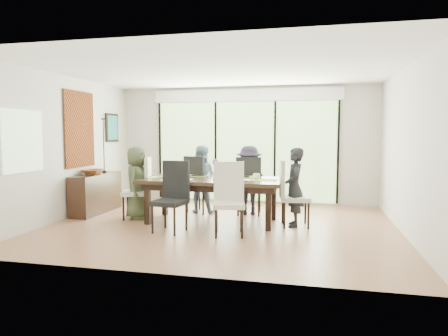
% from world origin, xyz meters
% --- Properties ---
extents(floor, '(6.00, 5.00, 0.01)m').
position_xyz_m(floor, '(0.00, 0.00, -0.01)').
color(floor, brown).
rests_on(floor, ground).
extents(ceiling, '(6.00, 5.00, 0.01)m').
position_xyz_m(ceiling, '(0.00, 0.00, 2.71)').
color(ceiling, white).
rests_on(ceiling, wall_back).
extents(wall_back, '(6.00, 0.02, 2.70)m').
position_xyz_m(wall_back, '(0.00, 2.51, 1.35)').
color(wall_back, beige).
rests_on(wall_back, floor).
extents(wall_front, '(6.00, 0.02, 2.70)m').
position_xyz_m(wall_front, '(0.00, -2.51, 1.35)').
color(wall_front, white).
rests_on(wall_front, floor).
extents(wall_left, '(0.02, 5.00, 2.70)m').
position_xyz_m(wall_left, '(-3.01, 0.00, 1.35)').
color(wall_left, beige).
rests_on(wall_left, floor).
extents(wall_right, '(0.02, 5.00, 2.70)m').
position_xyz_m(wall_right, '(3.01, 0.00, 1.35)').
color(wall_right, white).
rests_on(wall_right, floor).
extents(glass_doors, '(4.20, 0.02, 2.30)m').
position_xyz_m(glass_doors, '(0.00, 2.47, 1.20)').
color(glass_doors, '#598C3F').
rests_on(glass_doors, wall_back).
extents(blinds_header, '(4.40, 0.06, 0.28)m').
position_xyz_m(blinds_header, '(0.00, 2.46, 2.50)').
color(blinds_header, white).
rests_on(blinds_header, wall_back).
extents(mullion_a, '(0.05, 0.04, 2.30)m').
position_xyz_m(mullion_a, '(-2.10, 2.46, 1.20)').
color(mullion_a, black).
rests_on(mullion_a, wall_back).
extents(mullion_b, '(0.05, 0.04, 2.30)m').
position_xyz_m(mullion_b, '(-0.70, 2.46, 1.20)').
color(mullion_b, black).
rests_on(mullion_b, wall_back).
extents(mullion_c, '(0.05, 0.04, 2.30)m').
position_xyz_m(mullion_c, '(0.70, 2.46, 1.20)').
color(mullion_c, black).
rests_on(mullion_c, wall_back).
extents(mullion_d, '(0.05, 0.04, 2.30)m').
position_xyz_m(mullion_d, '(2.10, 2.46, 1.20)').
color(mullion_d, black).
rests_on(mullion_d, wall_back).
extents(side_window, '(0.02, 0.90, 1.00)m').
position_xyz_m(side_window, '(-2.97, -1.20, 1.50)').
color(side_window, '#8CAD7F').
rests_on(side_window, wall_left).
extents(deck, '(6.00, 1.80, 0.10)m').
position_xyz_m(deck, '(0.00, 3.40, -0.05)').
color(deck, brown).
rests_on(deck, ground).
extents(rail_top, '(6.00, 0.08, 0.06)m').
position_xyz_m(rail_top, '(0.00, 4.20, 0.55)').
color(rail_top, brown).
rests_on(rail_top, deck).
extents(foliage_left, '(3.20, 3.20, 3.20)m').
position_xyz_m(foliage_left, '(-1.80, 5.20, 1.44)').
color(foliage_left, '#14380F').
rests_on(foliage_left, ground).
extents(foliage_mid, '(4.00, 4.00, 4.00)m').
position_xyz_m(foliage_mid, '(0.40, 5.80, 1.80)').
color(foliage_mid, '#14380F').
rests_on(foliage_mid, ground).
extents(foliage_right, '(2.80, 2.80, 2.80)m').
position_xyz_m(foliage_right, '(2.20, 5.00, 1.26)').
color(foliage_right, '#14380F').
rests_on(foliage_right, ground).
extents(foliage_far, '(3.60, 3.60, 3.60)m').
position_xyz_m(foliage_far, '(-0.60, 6.50, 1.62)').
color(foliage_far, '#14380F').
rests_on(foliage_far, ground).
extents(table_top, '(2.56, 1.17, 0.06)m').
position_xyz_m(table_top, '(-0.23, 0.26, 0.77)').
color(table_top, black).
rests_on(table_top, floor).
extents(table_apron, '(2.35, 0.96, 0.11)m').
position_xyz_m(table_apron, '(-0.23, 0.26, 0.67)').
color(table_apron, black).
rests_on(table_apron, floor).
extents(table_leg_fl, '(0.10, 0.10, 0.74)m').
position_xyz_m(table_leg_fl, '(-1.31, -0.17, 0.37)').
color(table_leg_fl, black).
rests_on(table_leg_fl, floor).
extents(table_leg_fr, '(0.10, 0.10, 0.74)m').
position_xyz_m(table_leg_fr, '(0.85, -0.17, 0.37)').
color(table_leg_fr, black).
rests_on(table_leg_fr, floor).
extents(table_leg_bl, '(0.10, 0.10, 0.74)m').
position_xyz_m(table_leg_bl, '(-1.31, 0.69, 0.37)').
color(table_leg_bl, black).
rests_on(table_leg_bl, floor).
extents(table_leg_br, '(0.10, 0.10, 0.74)m').
position_xyz_m(table_leg_br, '(0.85, 0.69, 0.37)').
color(table_leg_br, black).
rests_on(table_leg_br, floor).
extents(chair_left_end, '(0.60, 0.60, 1.17)m').
position_xyz_m(chair_left_end, '(-1.73, 0.26, 0.59)').
color(chair_left_end, silver).
rests_on(chair_left_end, floor).
extents(chair_right_end, '(0.56, 0.56, 1.17)m').
position_xyz_m(chair_right_end, '(1.27, 0.26, 0.59)').
color(chair_right_end, beige).
rests_on(chair_right_end, floor).
extents(chair_far_left, '(0.64, 0.64, 1.17)m').
position_xyz_m(chair_far_left, '(-0.68, 1.11, 0.59)').
color(chair_far_left, black).
rests_on(chair_far_left, floor).
extents(chair_far_right, '(0.53, 0.53, 1.17)m').
position_xyz_m(chair_far_right, '(0.32, 1.11, 0.59)').
color(chair_far_right, black).
rests_on(chair_far_right, floor).
extents(chair_near_left, '(0.56, 0.56, 1.17)m').
position_xyz_m(chair_near_left, '(-0.73, -0.61, 0.59)').
color(chair_near_left, black).
rests_on(chair_near_left, floor).
extents(chair_near_right, '(0.59, 0.59, 1.17)m').
position_xyz_m(chair_near_right, '(0.27, -0.61, 0.59)').
color(chair_near_right, silver).
rests_on(chair_near_right, floor).
extents(person_left_end, '(0.48, 0.69, 1.38)m').
position_xyz_m(person_left_end, '(-1.71, 0.26, 0.69)').
color(person_left_end, '#434E34').
rests_on(person_left_end, floor).
extents(person_right_end, '(0.47, 0.68, 1.38)m').
position_xyz_m(person_right_end, '(1.25, 0.26, 0.69)').
color(person_right_end, black).
rests_on(person_right_end, floor).
extents(person_far_left, '(0.66, 0.44, 1.38)m').
position_xyz_m(person_far_left, '(-0.68, 1.09, 0.69)').
color(person_far_left, '#7893AD').
rests_on(person_far_left, floor).
extents(person_far_right, '(0.71, 0.52, 1.38)m').
position_xyz_m(person_far_right, '(0.32, 1.09, 0.69)').
color(person_far_right, '#231E2D').
rests_on(person_far_right, floor).
extents(placemat_left, '(0.47, 0.34, 0.01)m').
position_xyz_m(placemat_left, '(-1.18, 0.26, 0.80)').
color(placemat_left, '#9DC345').
rests_on(placemat_left, table_top).
extents(placemat_right, '(0.47, 0.34, 0.01)m').
position_xyz_m(placemat_right, '(0.72, 0.26, 0.80)').
color(placemat_right, '#84A93C').
rests_on(placemat_right, table_top).
extents(placemat_far_l, '(0.47, 0.34, 0.01)m').
position_xyz_m(placemat_far_l, '(-0.68, 0.66, 0.80)').
color(placemat_far_l, '#98BE44').
rests_on(placemat_far_l, table_top).
extents(placemat_far_r, '(0.47, 0.34, 0.01)m').
position_xyz_m(placemat_far_r, '(0.32, 0.66, 0.80)').
color(placemat_far_r, '#B0C446').
rests_on(placemat_far_r, table_top).
extents(placemat_paper, '(0.47, 0.34, 0.01)m').
position_xyz_m(placemat_paper, '(-0.78, -0.04, 0.80)').
color(placemat_paper, white).
rests_on(placemat_paper, table_top).
extents(tablet_far_l, '(0.28, 0.19, 0.01)m').
position_xyz_m(tablet_far_l, '(-0.58, 0.61, 0.81)').
color(tablet_far_l, black).
rests_on(tablet_far_l, table_top).
extents(tablet_far_r, '(0.26, 0.18, 0.01)m').
position_xyz_m(tablet_far_r, '(0.27, 0.61, 0.81)').
color(tablet_far_r, black).
rests_on(tablet_far_r, table_top).
extents(papers, '(0.32, 0.23, 0.00)m').
position_xyz_m(papers, '(0.47, 0.21, 0.80)').
color(papers, white).
rests_on(papers, table_top).
extents(platter_base, '(0.28, 0.28, 0.03)m').
position_xyz_m(platter_base, '(-0.78, -0.04, 0.82)').
color(platter_base, white).
rests_on(platter_base, table_top).
extents(platter_snacks, '(0.21, 0.21, 0.01)m').
position_xyz_m(platter_snacks, '(-0.78, -0.04, 0.84)').
color(platter_snacks, orange).
rests_on(platter_snacks, table_top).
extents(vase, '(0.09, 0.09, 0.13)m').
position_xyz_m(vase, '(-0.18, 0.31, 0.86)').
color(vase, silver).
rests_on(vase, table_top).
extents(hyacinth_stems, '(0.04, 0.04, 0.17)m').
position_xyz_m(hyacinth_stems, '(-0.18, 0.31, 0.99)').
color(hyacinth_stems, '#337226').
rests_on(hyacinth_stems, table_top).
extents(hyacinth_blooms, '(0.12, 0.12, 0.12)m').
position_xyz_m(hyacinth_blooms, '(-0.18, 0.31, 1.10)').
color(hyacinth_blooms, '#514BBD').
rests_on(hyacinth_blooms, table_top).
extents(laptop, '(0.40, 0.32, 0.03)m').
position_xyz_m(laptop, '(-1.08, 0.16, 0.81)').
color(laptop, silver).
rests_on(laptop, table_top).
extents(cup_a, '(0.19, 0.19, 0.10)m').
position_xyz_m(cup_a, '(-0.93, 0.41, 0.85)').
color(cup_a, white).
rests_on(cup_a, table_top).
extents(cup_b, '(0.13, 0.13, 0.10)m').
position_xyz_m(cup_b, '(-0.08, 0.16, 0.85)').
color(cup_b, white).
rests_on(cup_b, table_top).
extents(cup_c, '(0.19, 0.19, 0.10)m').
position_xyz_m(cup_c, '(0.57, 0.36, 0.85)').
color(cup_c, white).
rests_on(cup_c, table_top).
extents(book, '(0.19, 0.25, 0.02)m').
position_xyz_m(book, '(0.02, 0.31, 0.81)').
color(book, white).
rests_on(book, table_top).
extents(sideboard, '(0.40, 1.42, 0.80)m').
position_xyz_m(sideboard, '(-2.76, 0.59, 0.40)').
color(sideboard, black).
rests_on(sideboard, floor).
extents(bowl, '(0.42, 0.42, 0.10)m').
position_xyz_m(bowl, '(-2.76, 0.49, 0.85)').
color(bowl, brown).
rests_on(bowl, sideboard).
extents(candlestick_base, '(0.09, 0.09, 0.04)m').
position_xyz_m(candlestick_base, '(-2.76, 0.94, 0.82)').
color(candlestick_base, black).
rests_on(candlestick_base, sideboard).
extents(candlestick_shaft, '(0.02, 0.02, 1.11)m').
position_xyz_m(candlestick_shaft, '(-2.76, 0.94, 1.37)').
color(candlestick_shaft, black).
rests_on(candlestick_shaft, sideboard).
extents(candlestick_pan, '(0.09, 0.09, 0.03)m').
position_xyz_m(candlestick_pan, '(-2.76, 0.94, 1.92)').
color(candlestick_pan, black).
rests_on(candlestick_pan, sideboard).
extents(candle, '(0.03, 0.03, 0.09)m').
position_xyz_m(candle, '(-2.76, 0.94, 1.98)').
color(candle, silver).
rests_on(candle, sideboard).
extents(tapestry, '(0.02, 1.00, 1.50)m').
position_xyz_m(tapestry, '(-2.97, 0.40, 1.70)').
color(tapestry, '#883713').
rests_on(tapestry, wall_left).
extents(art_frame, '(0.03, 0.55, 0.65)m').
position_xyz_m(art_frame, '(-2.97, 1.70, 1.75)').
color(art_frame, black).
rests_on(art_frame, wall_left).
extents(art_canvas, '(0.01, 0.45, 0.55)m').
position_xyz_m(art_canvas, '(-2.95, 1.70, 1.75)').
color(art_canvas, '#1C5A5A').
rests_on(art_canvas, wall_left).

